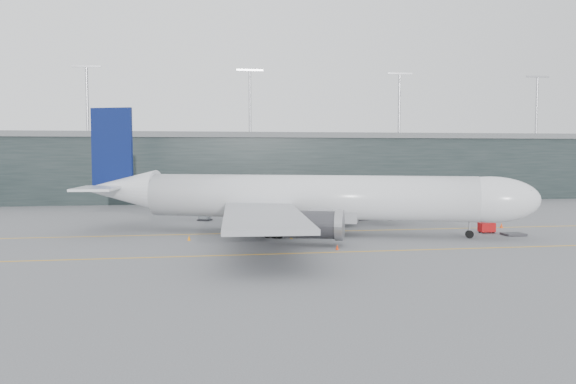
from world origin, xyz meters
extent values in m
plane|color=#5D5D62|center=(0.00, 0.00, 0.00)|extent=(320.00, 320.00, 0.00)
cube|color=#EBA516|center=(0.00, -4.00, 0.01)|extent=(160.00, 0.25, 0.02)
cube|color=#EBA516|center=(0.00, -20.00, 0.01)|extent=(160.00, 0.25, 0.02)
cube|color=#EBA516|center=(5.00, 20.00, 0.01)|extent=(0.25, 60.00, 0.02)
cube|color=black|center=(0.00, 58.00, 7.00)|extent=(240.00, 35.00, 14.00)
cube|color=slate|center=(0.00, 58.00, 14.60)|extent=(240.00, 36.00, 1.20)
cylinder|color=#9E9EA3|center=(-30.00, 48.00, 22.00)|extent=(0.60, 0.60, 14.00)
cylinder|color=#9E9EA3|center=(5.00, 48.00, 22.00)|extent=(0.60, 0.60, 14.00)
cylinder|color=#9E9EA3|center=(40.00, 48.00, 22.00)|extent=(0.60, 0.60, 14.00)
cylinder|color=#9E9EA3|center=(75.00, 48.00, 22.00)|extent=(0.60, 0.60, 14.00)
cylinder|color=silver|center=(7.89, -6.06, 4.94)|extent=(42.31, 19.79, 5.77)
ellipsoid|color=silver|center=(29.39, -13.70, 4.94)|extent=(13.36, 9.50, 5.77)
cone|color=silver|center=(-17.13, 2.83, 5.59)|extent=(11.51, 8.65, 5.54)
cube|color=#92949A|center=(7.01, -5.75, 2.70)|extent=(15.60, 9.38, 1.86)
cube|color=black|center=(32.73, -14.89, 5.87)|extent=(2.87, 3.32, 0.75)
cube|color=#92949A|center=(0.42, -18.73, 4.01)|extent=(10.04, 27.48, 0.51)
cylinder|color=#37373C|center=(6.68, -15.02, 2.42)|extent=(7.24, 5.25, 3.26)
cube|color=#92949A|center=(10.09, 8.48, 4.01)|extent=(22.53, 26.85, 0.51)
cylinder|color=#37373C|center=(12.61, 1.65, 2.42)|extent=(7.24, 5.25, 3.26)
cube|color=#09144A|center=(-18.44, 3.29, 11.46)|extent=(5.86, 2.47, 11.18)
cube|color=silver|center=(-19.72, -1.69, 6.05)|extent=(5.77, 8.76, 0.33)
cube|color=silver|center=(-16.29, 7.97, 6.05)|extent=(8.97, 9.81, 0.33)
cylinder|color=black|center=(27.20, -12.92, 0.51)|extent=(1.09, 0.69, 1.02)
cylinder|color=#9E9EA3|center=(27.20, -12.92, 1.21)|extent=(0.28, 0.28, 2.42)
cylinder|color=black|center=(2.88, -9.03, 0.61)|extent=(1.30, 0.84, 1.21)
cylinder|color=black|center=(5.87, -0.60, 0.61)|extent=(1.30, 0.84, 1.21)
cube|color=#2A292E|center=(21.25, 0.02, 4.42)|extent=(3.56, 3.81, 2.47)
cube|color=#2A292E|center=(19.32, 7.09, 4.42)|extent=(5.15, 11.66, 2.21)
cube|color=#2A292E|center=(16.30, 18.18, 4.42)|extent=(5.37, 11.72, 2.30)
cube|color=#2A292E|center=(13.27, 29.26, 4.42)|extent=(5.58, 11.78, 2.39)
cylinder|color=#9E9EA3|center=(19.15, 7.69, 1.68)|extent=(0.44, 0.44, 3.36)
cube|color=#37373C|center=(19.15, 7.69, 0.31)|extent=(2.05, 1.74, 0.62)
cylinder|color=#2A292E|center=(21.25, 40.50, 4.42)|extent=(3.53, 3.53, 2.65)
cylinder|color=#2A292E|center=(21.25, 40.50, 1.59)|extent=(1.59, 1.59, 3.18)
cube|color=#BA0D0F|center=(31.72, -8.84, 0.78)|extent=(2.02, 1.28, 1.19)
cylinder|color=black|center=(30.99, -9.30, 0.18)|extent=(0.37, 0.14, 0.37)
cylinder|color=black|center=(32.45, -9.30, 0.18)|extent=(0.37, 0.14, 0.37)
cylinder|color=black|center=(30.99, -8.38, 0.18)|extent=(0.37, 0.14, 0.37)
cylinder|color=black|center=(32.45, -8.38, 0.18)|extent=(0.37, 0.14, 0.37)
cube|color=#333237|center=(34.06, -11.47, 0.16)|extent=(2.73, 2.20, 0.27)
cube|color=#37373C|center=(-5.58, 10.94, 0.15)|extent=(2.52, 2.33, 0.20)
cube|color=#9DA3A8|center=(-5.58, 10.94, 1.06)|extent=(2.11, 2.06, 1.52)
cube|color=navy|center=(-5.58, 10.94, 1.85)|extent=(2.18, 2.13, 0.08)
cube|color=#37373C|center=(-1.71, 11.26, 0.13)|extent=(1.97, 1.69, 0.18)
cube|color=#AFB2BB|center=(-1.71, 11.26, 0.92)|extent=(1.61, 1.54, 1.32)
cube|color=navy|center=(-1.71, 11.26, 1.61)|extent=(1.66, 1.59, 0.07)
cube|color=#37373C|center=(-1.03, 10.89, 0.14)|extent=(1.94, 1.56, 0.19)
cube|color=#A5ABB1|center=(-1.03, 10.89, 1.01)|extent=(1.56, 1.46, 1.44)
cube|color=navy|center=(-1.03, 10.89, 1.76)|extent=(1.60, 1.51, 0.08)
cone|color=#FF4A0E|center=(36.34, -4.52, 0.37)|extent=(0.47, 0.47, 0.74)
cone|color=red|center=(8.70, -18.53, 0.31)|extent=(0.38, 0.38, 0.61)
cone|color=red|center=(9.19, 11.15, 0.35)|extent=(0.44, 0.44, 0.71)
cone|color=orange|center=(-7.67, -9.31, 0.34)|extent=(0.43, 0.43, 0.68)
camera|label=1|loc=(-6.27, -78.53, 10.74)|focal=35.00mm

